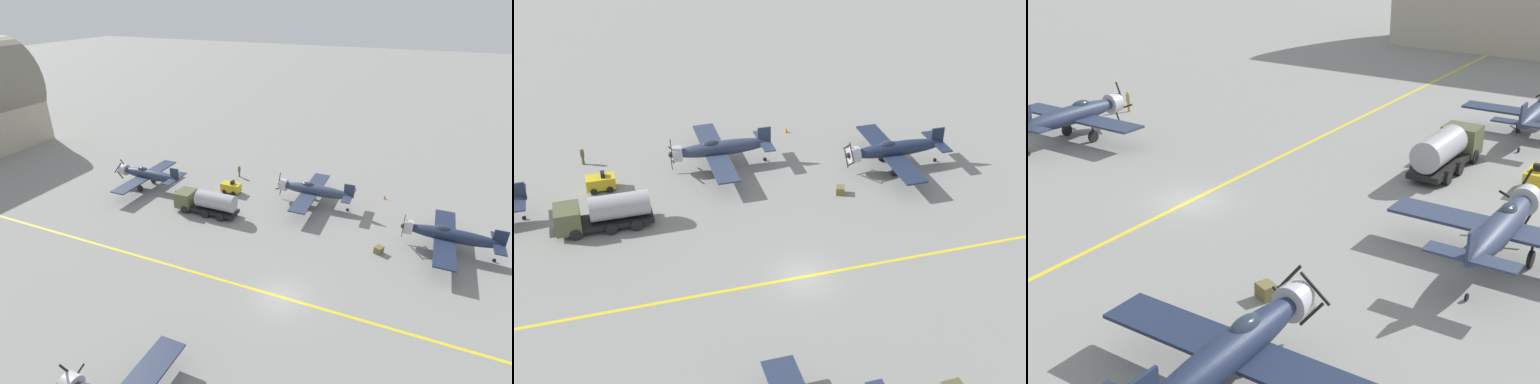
# 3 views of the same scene
# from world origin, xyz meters

# --- Properties ---
(ground_plane) EXTENTS (400.00, 400.00, 0.00)m
(ground_plane) POSITION_xyz_m (0.00, 0.00, 0.00)
(ground_plane) COLOR gray
(taxiway_stripe) EXTENTS (0.30, 160.00, 0.01)m
(taxiway_stripe) POSITION_xyz_m (0.00, 0.00, 0.00)
(taxiway_stripe) COLOR yellow
(taxiway_stripe) RESTS_ON ground
(airplane_far_right) EXTENTS (12.00, 9.98, 3.65)m
(airplane_far_right) POSITION_xyz_m (14.08, 25.07, 2.01)
(airplane_far_right) COLOR #26314A
(airplane_far_right) RESTS_ON ground
(airplane_near_right) EXTENTS (12.00, 9.98, 3.65)m
(airplane_near_right) POSITION_xyz_m (13.67, -13.48, 2.01)
(airplane_near_right) COLOR #1D2741
(airplane_near_right) RESTS_ON ground
(airplane_mid_left) EXTENTS (12.00, 9.98, 3.71)m
(airplane_mid_left) POSITION_xyz_m (-15.41, 4.58, 2.01)
(airplane_mid_left) COLOR #27314B
(airplane_mid_left) RESTS_ON ground
(airplane_mid_right) EXTENTS (12.00, 9.98, 3.71)m
(airplane_mid_right) POSITION_xyz_m (18.40, 2.45, 2.01)
(airplane_mid_right) COLOR #2D3751
(airplane_mid_right) RESTS_ON ground
(fuel_tanker) EXTENTS (2.68, 8.00, 2.98)m
(fuel_tanker) POSITION_xyz_m (10.96, 13.93, 1.51)
(fuel_tanker) COLOR black
(fuel_tanker) RESTS_ON ground
(tow_tractor) EXTENTS (1.57, 2.60, 1.79)m
(tow_tractor) POSITION_xyz_m (17.28, 13.73, 0.79)
(tow_tractor) COLOR gold
(tow_tractor) RESTS_ON ground
(ground_crew_inspecting) EXTENTS (0.40, 0.40, 1.82)m
(ground_crew_inspecting) POSITION_xyz_m (-17.94, 12.75, 0.99)
(ground_crew_inspecting) COLOR tan
(ground_crew_inspecting) RESTS_ON ground
(supply_crate_by_tanker) EXTENTS (1.09, 1.01, 0.74)m
(supply_crate_by_tanker) POSITION_xyz_m (10.58, -7.01, 0.37)
(supply_crate_by_tanker) COLOR brown
(supply_crate_by_tanker) RESTS_ON ground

